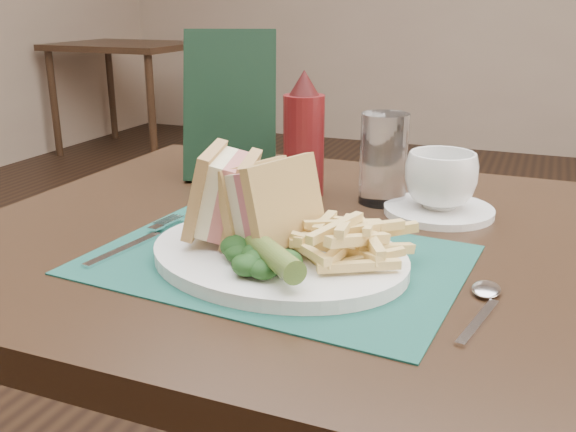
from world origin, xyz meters
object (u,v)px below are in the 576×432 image
object	(u,v)px
check_presenter	(230,106)
ketchup_bottle	(304,134)
saucer	(439,210)
sandwich_half_a	(205,193)
plate	(278,256)
coffee_cup	(441,180)
table_bg_left	(129,98)
sandwich_half_b	(258,199)
drinking_glass	(384,159)
placemat	(276,260)

from	to	relation	value
check_presenter	ketchup_bottle	bearing A→B (deg)	-40.63
saucer	sandwich_half_a	bearing A→B (deg)	-134.03
plate	coffee_cup	xyz separation A→B (m)	(0.14, 0.25, 0.04)
saucer	coffee_cup	world-z (taller)	coffee_cup
table_bg_left	saucer	distance (m)	3.92
sandwich_half_a	check_presenter	xyz separation A→B (m)	(-0.12, 0.31, 0.05)
sandwich_half_b	drinking_glass	xyz separation A→B (m)	(0.08, 0.26, -0.00)
sandwich_half_b	ketchup_bottle	size ratio (longest dim) A/B	0.55
table_bg_left	plate	bearing A→B (deg)	-51.96
ketchup_bottle	sandwich_half_b	bearing A→B (deg)	-80.84
plate	ketchup_bottle	world-z (taller)	ketchup_bottle
plate	check_presenter	size ratio (longest dim) A/B	1.23
plate	coffee_cup	world-z (taller)	coffee_cup
table_bg_left	coffee_cup	size ratio (longest dim) A/B	9.23
saucer	check_presenter	world-z (taller)	check_presenter
table_bg_left	placemat	bearing A→B (deg)	-51.95
saucer	coffee_cup	bearing A→B (deg)	0.00
table_bg_left	drinking_glass	size ratio (longest dim) A/B	6.92
ketchup_bottle	check_presenter	size ratio (longest dim) A/B	0.76
placemat	saucer	xyz separation A→B (m)	(0.14, 0.24, 0.00)
coffee_cup	drinking_glass	bearing A→B (deg)	165.33
table_bg_left	sandwich_half_a	distance (m)	3.97
check_presenter	saucer	bearing A→B (deg)	-32.07
table_bg_left	ketchup_bottle	xyz separation A→B (m)	(2.40, -2.89, 0.47)
table_bg_left	placemat	distance (m)	4.01
table_bg_left	sandwich_half_b	xyz separation A→B (m)	(2.44, -3.14, 0.44)
saucer	check_presenter	xyz separation A→B (m)	(-0.35, 0.07, 0.11)
placemat	coffee_cup	xyz separation A→B (m)	(0.14, 0.24, 0.05)
placemat	plate	distance (m)	0.01
saucer	coffee_cup	xyz separation A→B (m)	(0.00, 0.00, 0.04)
coffee_cup	plate	bearing A→B (deg)	-119.08
drinking_glass	check_presenter	distance (m)	0.28
placemat	drinking_glass	xyz separation A→B (m)	(0.06, 0.26, 0.06)
placemat	drinking_glass	distance (m)	0.27
placemat	coffee_cup	distance (m)	0.28
placemat	check_presenter	xyz separation A→B (m)	(-0.21, 0.31, 0.12)
placemat	sandwich_half_a	bearing A→B (deg)	179.97
saucer	plate	bearing A→B (deg)	-119.08
placemat	plate	world-z (taller)	plate
coffee_cup	drinking_glass	world-z (taller)	drinking_glass
coffee_cup	sandwich_half_a	bearing A→B (deg)	-134.03
ketchup_bottle	drinking_glass	bearing A→B (deg)	3.07
placemat	saucer	distance (m)	0.28
sandwich_half_b	drinking_glass	bearing A→B (deg)	93.60
sandwich_half_b	check_presenter	bearing A→B (deg)	142.83
table_bg_left	plate	size ratio (longest dim) A/B	3.00
sandwich_half_a	plate	bearing A→B (deg)	-20.97
plate	saucer	xyz separation A→B (m)	(0.14, 0.25, -0.00)
sandwich_half_a	coffee_cup	size ratio (longest dim) A/B	1.09
sandwich_half_a	ketchup_bottle	world-z (taller)	ketchup_bottle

